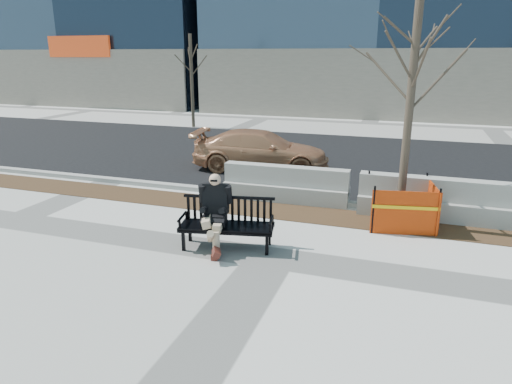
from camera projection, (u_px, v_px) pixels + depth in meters
ground at (272, 257)px, 8.64m from camera, size 120.00×120.00×0.00m
mulch_strip at (303, 214)px, 10.99m from camera, size 40.00×1.20×0.02m
asphalt_street at (342, 160)px, 16.61m from camera, size 60.00×10.40×0.01m
curb at (312, 200)px, 11.84m from camera, size 60.00×0.25×0.12m
bench at (227, 247)px, 9.08m from camera, size 1.98×1.04×1.00m
seated_man at (216, 246)px, 9.16m from camera, size 0.84×1.17×1.49m
tree_fence at (398, 224)px, 10.35m from camera, size 2.45×2.45×5.26m
sedan at (261, 169)px, 15.25m from camera, size 4.67×2.44×1.29m
jersey_barrier_left at (285, 200)px, 12.01m from camera, size 3.27×0.72×0.93m
jersey_barrier_right at (433, 218)px, 10.70m from camera, size 3.45×0.70×0.99m
far_tree_left at (194, 127)px, 24.21m from camera, size 2.45×2.45×5.05m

